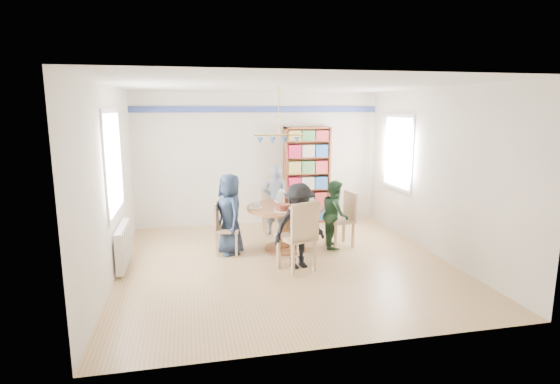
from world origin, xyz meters
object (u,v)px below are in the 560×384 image
object	(u,v)px
radiator	(124,245)
person_far	(276,200)
chair_left	(223,226)
dining_table	(285,218)
person_near	(299,226)
chair_near	(300,233)
person_left	(230,214)
chair_right	(344,216)
chair_far	(272,209)
person_right	(335,214)
bookshelf	(307,176)

from	to	relation	value
radiator	person_far	bearing A→B (deg)	26.49
chair_left	person_far	xyz separation A→B (m)	(1.07, 0.95, 0.18)
dining_table	person_near	world-z (taller)	person_near
radiator	chair_left	size ratio (longest dim) A/B	1.14
chair_near	person_near	xyz separation A→B (m)	(0.03, 0.17, 0.06)
radiator	person_far	distance (m)	2.90
person_far	chair_near	bearing A→B (deg)	104.59
chair_left	person_left	distance (m)	0.22
radiator	chair_near	xyz separation A→B (m)	(2.54, -0.71, 0.23)
chair_left	person_far	size ratio (longest dim) A/B	0.66
chair_left	chair_right	distance (m)	2.12
dining_table	chair_far	size ratio (longest dim) A/B	1.49
person_right	person_far	world-z (taller)	person_far
chair_left	person_right	world-z (taller)	person_right
person_right	person_far	distance (m)	1.29
person_near	bookshelf	xyz separation A→B (m)	(0.82, 2.57, 0.34)
chair_right	dining_table	bearing A→B (deg)	-178.68
radiator	person_near	world-z (taller)	person_near
radiator	chair_right	size ratio (longest dim) A/B	1.06
chair_right	person_left	bearing A→B (deg)	-179.01
radiator	dining_table	size ratio (longest dim) A/B	0.77
dining_table	person_right	bearing A→B (deg)	-2.48
radiator	chair_far	xyz separation A→B (m)	(2.53, 1.38, 0.13)
chair_far	radiator	bearing A→B (deg)	-151.47
dining_table	person_left	size ratio (longest dim) A/B	0.98
dining_table	person_far	xyz separation A→B (m)	(0.02, 0.92, 0.10)
dining_table	person_right	xyz separation A→B (m)	(0.87, -0.04, 0.03)
chair_near	bookshelf	world-z (taller)	bookshelf
person_right	bookshelf	xyz separation A→B (m)	(-0.04, 1.72, 0.40)
person_far	bookshelf	world-z (taller)	bookshelf
chair_right	person_far	bearing A→B (deg)	139.19
chair_right	person_near	distance (m)	1.40
person_far	person_near	distance (m)	1.82
chair_far	person_near	world-z (taller)	person_near
chair_left	person_left	xyz separation A→B (m)	(0.13, 0.02, 0.18)
chair_left	person_right	xyz separation A→B (m)	(1.93, -0.01, 0.10)
chair_right	person_left	world-z (taller)	person_left
person_far	person_near	size ratio (longest dim) A/B	1.03
person_left	person_near	size ratio (longest dim) A/B	1.03
dining_table	chair_left	bearing A→B (deg)	-178.53
person_far	radiator	bearing A→B (deg)	42.22
dining_table	person_far	bearing A→B (deg)	88.80
radiator	person_right	xyz separation A→B (m)	(3.43, 0.32, 0.23)
chair_far	person_right	size ratio (longest dim) A/B	0.75
person_left	chair_near	bearing A→B (deg)	24.23
chair_left	chair_near	bearing A→B (deg)	-45.20
person_left	chair_far	bearing A→B (deg)	122.29
dining_table	person_far	distance (m)	0.93
chair_right	person_far	distance (m)	1.38
radiator	chair_near	size ratio (longest dim) A/B	0.94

